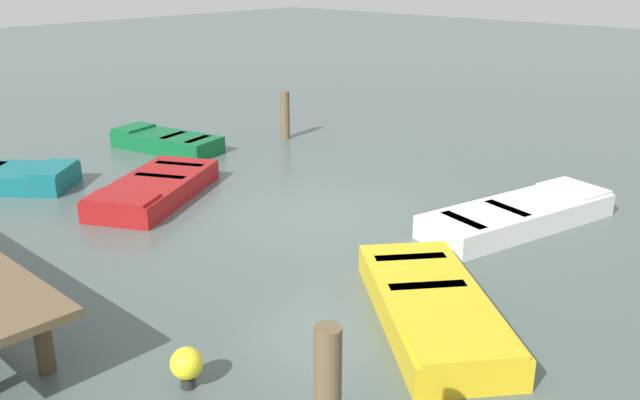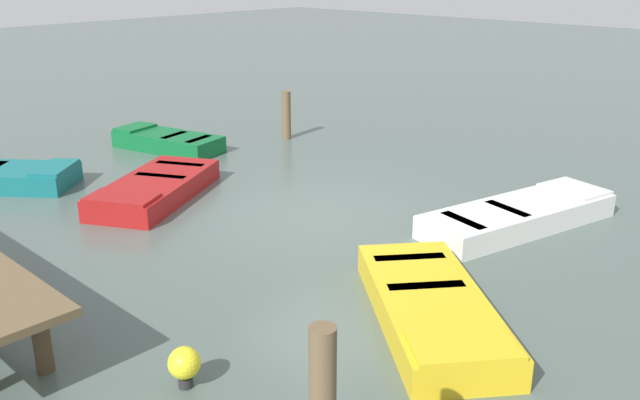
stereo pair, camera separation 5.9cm
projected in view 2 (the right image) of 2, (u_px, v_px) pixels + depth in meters
The scene contains 8 objects.
ground_plane at pixel (320, 218), 12.28m from camera, with size 80.00×80.00×0.00m, color #4C5B56.
rowboat_yellow at pixel (431, 308), 8.69m from camera, with size 3.35×3.13×0.46m.
rowboat_red at pixel (155, 188), 13.20m from camera, with size 2.65×3.39×0.46m.
rowboat_green at pixel (167, 141), 16.63m from camera, with size 2.92×1.61×0.46m.
rowboat_white at pixel (519, 215), 11.84m from camera, with size 2.09×3.92×0.46m.
rowboat_teal at pixel (5, 176), 13.92m from camera, with size 2.96×2.71×0.46m.
mooring_piling_near_right at pixel (286, 115), 17.52m from camera, with size 0.23×0.23×1.23m, color brown.
marker_buoy at pixel (184, 364), 7.36m from camera, with size 0.36×0.36×0.48m.
Camera 2 is at (-7.78, 8.42, 4.42)m, focal length 38.28 mm.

